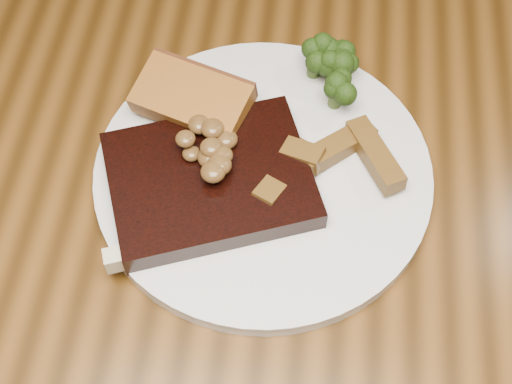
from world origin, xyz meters
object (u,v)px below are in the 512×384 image
at_px(steak, 210,181).
at_px(garlic_bread, 193,112).
at_px(potato_wedges, 328,155).
at_px(plate, 263,174).
at_px(dining_table, 256,264).

relative_size(steak, garlic_bread, 1.67).
bearing_deg(potato_wedges, plate, -164.22).
height_order(dining_table, steak, steak).
height_order(dining_table, plate, plate).
distance_m(plate, garlic_bread, 0.09).
bearing_deg(steak, garlic_bread, 88.96).
bearing_deg(potato_wedges, dining_table, -133.48).
xyz_separation_m(dining_table, plate, (0.00, 0.05, 0.10)).
distance_m(dining_table, plate, 0.11).
distance_m(dining_table, garlic_bread, 0.17).
relative_size(plate, steak, 1.77).
height_order(plate, garlic_bread, garlic_bread).
xyz_separation_m(steak, garlic_bread, (-0.03, 0.08, -0.00)).
bearing_deg(garlic_bread, steak, -51.74).
bearing_deg(garlic_bread, dining_table, -35.48).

